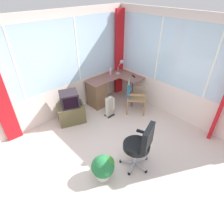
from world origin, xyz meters
TOP-DOWN VIEW (x-y plane):
  - ground at (0.00, 0.00)m, footprint 5.43×4.99m
  - north_window_panel at (-0.00, 2.02)m, footprint 4.43×0.07m
  - east_window_panel at (2.24, -0.00)m, footprint 0.07×3.99m
  - curtain_corner at (2.11, 1.89)m, footprint 0.33×0.10m
  - desk at (1.14, 1.69)m, footprint 1.38×1.02m
  - desk_lamp at (1.92, 1.64)m, footprint 0.23×0.20m
  - tv_remote at (2.02, 1.24)m, footprint 0.09×0.16m
  - spray_bottle at (1.64, 1.79)m, footprint 0.06×0.06m
  - wooden_armchair at (1.56, 0.86)m, footprint 0.68×0.68m
  - office_chair at (0.25, -0.51)m, footprint 0.63×0.56m
  - tv_on_stand at (0.10, 1.57)m, footprint 0.76×0.65m
  - space_heater at (0.98, 1.10)m, footprint 0.27×0.18m
  - potted_plant at (-0.40, -0.24)m, footprint 0.42×0.42m

SIDE VIEW (x-z plane):
  - ground at x=0.00m, z-range -0.06..0.00m
  - potted_plant at x=-0.40m, z-range 0.02..0.51m
  - space_heater at x=0.98m, z-range 0.01..0.56m
  - tv_on_stand at x=0.10m, z-range -0.05..0.79m
  - desk at x=1.14m, z-range 0.04..0.80m
  - wooden_armchair at x=1.56m, z-range 0.12..1.02m
  - office_chair at x=0.25m, z-range 0.09..1.08m
  - tv_remote at x=2.02m, z-range 0.76..0.78m
  - spray_bottle at x=1.64m, z-range 0.75..0.97m
  - desk_lamp at x=1.92m, z-range 0.82..1.23m
  - curtain_corner at x=2.11m, z-range 0.00..2.41m
  - north_window_panel at x=0.00m, z-range 0.00..2.50m
  - east_window_panel at x=2.24m, z-range 0.00..2.50m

